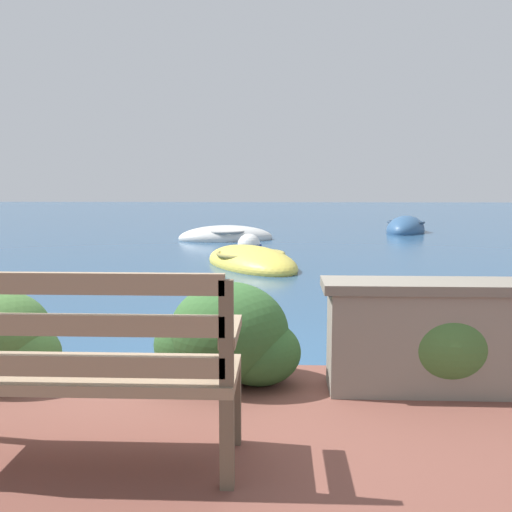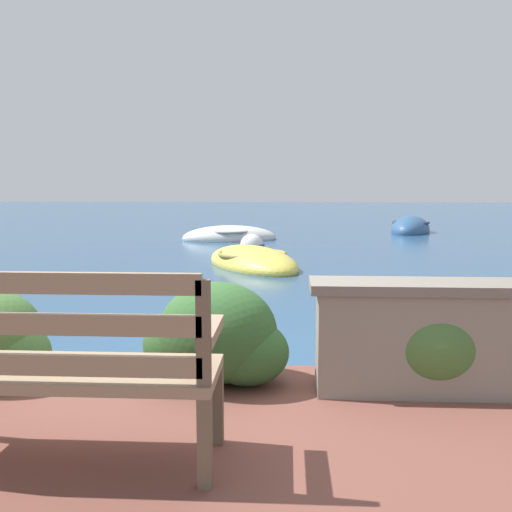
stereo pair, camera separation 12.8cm
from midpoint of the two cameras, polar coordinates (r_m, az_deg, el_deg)
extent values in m
plane|color=navy|center=(4.23, -2.48, -13.60)|extent=(80.00, 80.00, 0.00)
cube|color=brown|center=(2.92, -3.43, -14.61)|extent=(0.06, 0.06, 0.40)
cube|color=brown|center=(2.54, -4.43, -18.15)|extent=(0.06, 0.06, 0.40)
cube|color=#8C755B|center=(2.79, -17.70, -11.09)|extent=(1.37, 0.48, 0.05)
cube|color=#8C755B|center=(2.57, -19.41, -10.29)|extent=(1.30, 0.04, 0.09)
cube|color=#8C755B|center=(2.53, -19.58, -6.51)|extent=(1.30, 0.04, 0.09)
cube|color=#8C755B|center=(2.49, -19.75, -2.60)|extent=(1.30, 0.04, 0.09)
cube|color=brown|center=(2.37, -4.55, -7.74)|extent=(0.06, 0.04, 0.45)
cube|color=#8C755B|center=(2.59, -3.98, -7.50)|extent=(0.07, 0.43, 0.05)
cube|color=gray|center=(3.80, 21.02, -8.01)|extent=(1.92, 0.35, 0.63)
cube|color=#6C655B|center=(3.73, 21.26, -2.85)|extent=(2.01, 0.39, 0.06)
ellipsoid|color=#426B33|center=(4.04, -23.22, -8.99)|extent=(0.50, 0.45, 0.39)
ellipsoid|color=#2D5628|center=(3.72, -3.70, -7.65)|extent=(0.77, 0.70, 0.66)
ellipsoid|color=#2D5628|center=(3.83, -6.80, -8.75)|extent=(0.58, 0.52, 0.46)
ellipsoid|color=#2D5628|center=(3.70, -0.73, -9.59)|extent=(0.54, 0.49, 0.43)
ellipsoid|color=#426B33|center=(3.82, 17.05, -7.95)|extent=(0.72, 0.65, 0.61)
ellipsoid|color=#426B33|center=(3.85, 13.91, -9.11)|extent=(0.54, 0.48, 0.43)
ellipsoid|color=#426B33|center=(3.86, 19.73, -9.55)|extent=(0.50, 0.45, 0.39)
ellipsoid|color=#DBC64C|center=(10.39, -0.87, -0.73)|extent=(2.38, 3.02, 0.63)
torus|color=olive|center=(10.37, -0.87, 0.23)|extent=(1.70, 1.70, 0.07)
cube|color=#846647|center=(10.75, -1.77, 0.32)|extent=(0.95, 0.57, 0.04)
cube|color=#846647|center=(10.06, -0.07, -0.17)|extent=(0.95, 0.57, 0.04)
ellipsoid|color=silver|center=(15.10, -3.27, 1.81)|extent=(2.69, 1.72, 0.67)
torus|color=gray|center=(15.08, -3.27, 2.51)|extent=(1.49, 1.49, 0.07)
cube|color=#846647|center=(15.12, -1.86, 2.42)|extent=(0.31, 1.01, 0.04)
cube|color=#846647|center=(15.05, -4.46, 2.38)|extent=(0.31, 1.01, 0.04)
ellipsoid|color=#2D517A|center=(17.96, 14.54, 2.52)|extent=(1.81, 2.56, 0.88)
torus|color=#2D4157|center=(17.95, 14.56, 3.29)|extent=(1.42, 1.42, 0.07)
cube|color=#846647|center=(17.60, 14.42, 3.12)|extent=(0.87, 0.40, 0.04)
cube|color=#846647|center=(18.24, 14.67, 3.26)|extent=(0.87, 0.40, 0.04)
sphere|color=white|center=(12.92, -0.99, 1.07)|extent=(0.53, 0.53, 0.53)
torus|color=navy|center=(12.92, -0.99, 1.07)|extent=(0.59, 0.59, 0.06)
camera|label=1|loc=(0.06, -90.42, -0.05)|focal=40.00mm
camera|label=2|loc=(0.06, 89.58, 0.05)|focal=40.00mm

